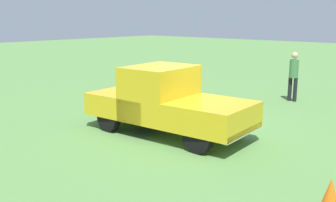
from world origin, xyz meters
TOP-DOWN VIEW (x-y plane):
  - ground_plane at (0.00, 0.00)m, footprint 80.00×80.00m
  - pickup_truck at (0.10, -0.77)m, footprint 4.63×2.16m
  - person_bystander at (0.86, 5.42)m, footprint 0.34×0.34m
  - traffic_cone at (4.95, -2.18)m, footprint 0.32×0.32m

SIDE VIEW (x-z plane):
  - ground_plane at x=0.00m, z-range 0.00..0.00m
  - traffic_cone at x=4.95m, z-range 0.00..0.55m
  - pickup_truck at x=0.10m, z-range 0.02..1.82m
  - person_bystander at x=0.86m, z-range 0.13..1.94m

